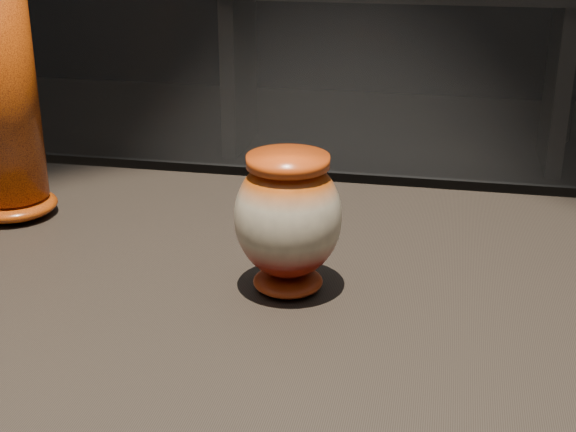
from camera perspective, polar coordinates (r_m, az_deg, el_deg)
name	(u,v)px	position (r m, az deg, el deg)	size (l,w,h in m)	color
main_vase	(288,218)	(0.90, 0.00, -0.17)	(0.15, 0.15, 0.16)	maroon
back_shelf	(394,39)	(4.36, 7.58, 12.38)	(2.00, 0.60, 0.90)	black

